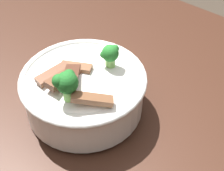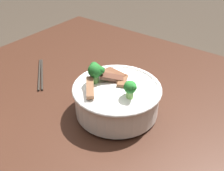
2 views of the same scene
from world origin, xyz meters
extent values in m
cube|color=#381E14|center=(0.00, 0.00, 0.80)|extent=(1.15, 1.10, 0.04)
cube|color=#381E14|center=(-0.50, 0.48, 0.39)|extent=(0.06, 0.06, 0.78)
cylinder|color=white|center=(0.07, 0.01, 0.82)|extent=(0.12, 0.12, 0.01)
cylinder|color=white|center=(0.07, 0.01, 0.86)|extent=(0.23, 0.23, 0.08)
torus|color=white|center=(0.07, 0.01, 0.90)|extent=(0.24, 0.24, 0.01)
ellipsoid|color=white|center=(0.07, 0.01, 0.89)|extent=(0.20, 0.20, 0.05)
cube|color=brown|center=(0.08, 0.03, 0.92)|extent=(0.04, 0.06, 0.01)
cube|color=brown|center=(0.03, -0.05, 0.92)|extent=(0.06, 0.07, 0.03)
cube|color=#4C2B1E|center=(0.05, 0.02, 0.92)|extent=(0.07, 0.06, 0.02)
cube|color=brown|center=(0.04, 0.03, 0.92)|extent=(0.08, 0.03, 0.02)
cube|color=brown|center=(0.04, 0.05, 0.92)|extent=(0.07, 0.03, 0.01)
cylinder|color=#7AB256|center=(0.13, -0.01, 0.92)|extent=(0.02, 0.02, 0.02)
sphere|color=#237028|center=(0.13, -0.01, 0.94)|extent=(0.03, 0.03, 0.03)
sphere|color=#237028|center=(0.14, -0.01, 0.94)|extent=(0.02, 0.02, 0.02)
sphere|color=#237028|center=(0.12, 0.00, 0.94)|extent=(0.02, 0.02, 0.02)
cylinder|color=#6BA84C|center=(0.02, -0.01, 0.92)|extent=(0.02, 0.02, 0.03)
sphere|color=#1E6023|center=(0.02, -0.01, 0.95)|extent=(0.04, 0.04, 0.04)
sphere|color=#1E6023|center=(0.03, 0.00, 0.95)|extent=(0.02, 0.02, 0.02)
sphere|color=#1E6023|center=(0.01, 0.00, 0.95)|extent=(0.02, 0.02, 0.02)
cylinder|color=#28231E|center=(-0.27, 0.01, 0.82)|extent=(0.16, 0.14, 0.01)
cylinder|color=#28231E|center=(-0.26, 0.02, 0.82)|extent=(0.16, 0.14, 0.01)
camera|label=1|loc=(-0.26, -0.33, 1.34)|focal=54.83mm
camera|label=2|loc=(0.42, -0.47, 1.31)|focal=42.67mm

